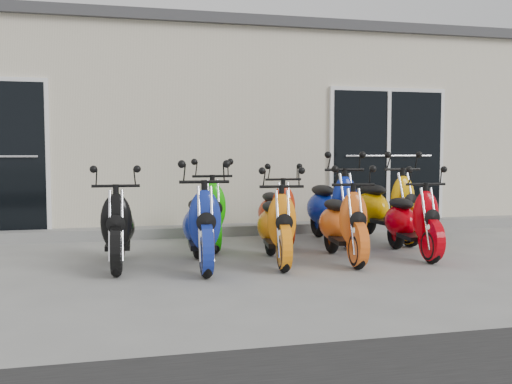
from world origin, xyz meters
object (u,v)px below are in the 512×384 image
(scooter_front_orange_a, at_px, (277,215))
(scooter_back_yellow, at_px, (386,196))
(scooter_back_red, at_px, (277,203))
(scooter_back_blue, at_px, (333,197))
(scooter_front_black, at_px, (118,216))
(scooter_front_orange_b, at_px, (343,213))
(scooter_back_green, at_px, (209,202))
(scooter_front_red, at_px, (412,211))
(scooter_front_blue, at_px, (202,214))

(scooter_front_orange_a, bearing_deg, scooter_back_yellow, 38.92)
(scooter_back_red, relative_size, scooter_back_blue, 0.88)
(scooter_front_black, distance_m, scooter_front_orange_b, 2.55)
(scooter_back_blue, bearing_deg, scooter_back_green, 176.53)
(scooter_back_blue, bearing_deg, scooter_back_red, 170.77)
(scooter_front_orange_a, distance_m, scooter_back_yellow, 2.32)
(scooter_back_red, bearing_deg, scooter_front_red, -41.97)
(scooter_back_yellow, bearing_deg, scooter_front_orange_a, -153.52)
(scooter_back_red, xyz_separation_m, scooter_back_blue, (0.78, -0.11, 0.08))
(scooter_front_black, relative_size, scooter_front_red, 1.02)
(scooter_front_black, distance_m, scooter_back_yellow, 3.85)
(scooter_front_black, relative_size, scooter_front_blue, 0.95)
(scooter_back_red, height_order, scooter_back_blue, scooter_back_blue)
(scooter_front_blue, xyz_separation_m, scooter_back_blue, (2.01, 1.29, 0.04))
(scooter_front_orange_a, relative_size, scooter_back_yellow, 0.87)
(scooter_front_blue, xyz_separation_m, scooter_front_red, (2.58, 0.12, -0.04))
(scooter_front_orange_a, xyz_separation_m, scooter_front_red, (1.73, 0.07, -0.00))
(scooter_back_green, bearing_deg, scooter_front_blue, -100.72)
(scooter_front_blue, distance_m, scooter_back_red, 1.86)
(scooter_back_green, relative_size, scooter_back_red, 1.06)
(scooter_front_orange_a, distance_m, scooter_back_green, 1.43)
(scooter_front_red, bearing_deg, scooter_front_orange_a, -173.85)
(scooter_front_orange_a, bearing_deg, scooter_front_black, 179.88)
(scooter_front_orange_b, xyz_separation_m, scooter_back_blue, (0.36, 1.27, 0.08))
(scooter_back_red, xyz_separation_m, scooter_back_yellow, (1.58, -0.11, 0.08))
(scooter_front_red, height_order, scooter_back_yellow, scooter_back_yellow)
(scooter_front_orange_a, xyz_separation_m, scooter_back_yellow, (1.96, 1.24, 0.08))
(scooter_back_blue, height_order, scooter_back_yellow, scooter_back_blue)
(scooter_front_black, relative_size, scooter_back_green, 0.95)
(scooter_front_red, bearing_deg, scooter_back_green, 155.56)
(scooter_back_blue, xyz_separation_m, scooter_back_yellow, (0.81, 0.00, -0.00))
(scooter_back_red, distance_m, scooter_back_blue, 0.79)
(scooter_front_orange_b, distance_m, scooter_back_yellow, 1.72)
(scooter_back_green, height_order, scooter_back_blue, scooter_back_blue)
(scooter_front_orange_a, height_order, scooter_back_red, scooter_back_red)
(scooter_front_black, xyz_separation_m, scooter_back_green, (1.17, 1.10, 0.03))
(scooter_front_black, height_order, scooter_back_green, scooter_back_green)
(scooter_front_orange_b, relative_size, scooter_back_yellow, 0.88)
(scooter_back_green, distance_m, scooter_back_blue, 1.73)
(scooter_front_blue, relative_size, scooter_back_blue, 0.93)
(scooter_back_yellow, bearing_deg, scooter_back_green, 172.70)
(scooter_front_orange_a, bearing_deg, scooter_front_red, 8.94)
(scooter_front_red, distance_m, scooter_back_blue, 1.31)
(scooter_front_blue, distance_m, scooter_front_orange_b, 1.66)
(scooter_back_green, bearing_deg, scooter_front_red, -27.00)
(scooter_front_red, distance_m, scooter_back_yellow, 1.20)
(scooter_front_red, distance_m, scooter_back_green, 2.61)
(scooter_front_red, height_order, scooter_back_green, scooter_back_green)
(scooter_front_blue, relative_size, scooter_back_green, 1.00)
(scooter_back_red, bearing_deg, scooter_front_orange_a, -104.13)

